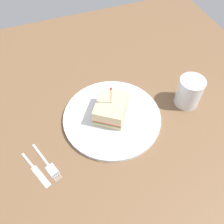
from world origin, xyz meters
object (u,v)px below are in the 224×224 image
(plate, at_px, (112,117))
(knife, at_px, (36,171))
(fork, at_px, (49,165))
(sandwich_half_center, at_px, (110,109))
(drink_glass, at_px, (189,93))

(plate, distance_m, knife, 0.25)
(fork, xyz_separation_m, knife, (0.03, 0.00, 0.00))
(sandwich_half_center, bearing_deg, drink_glass, 173.66)
(drink_glass, bearing_deg, plate, -4.71)
(sandwich_half_center, height_order, drink_glass, sandwich_half_center)
(plate, xyz_separation_m, sandwich_half_center, (0.00, -0.01, 0.03))
(drink_glass, bearing_deg, knife, 8.31)
(drink_glass, xyz_separation_m, knife, (0.47, 0.07, -0.04))
(fork, bearing_deg, sandwich_half_center, -155.64)
(plate, height_order, sandwich_half_center, sandwich_half_center)
(knife, bearing_deg, fork, -171.28)
(drink_glass, distance_m, knife, 0.48)
(drink_glass, height_order, knife, drink_glass)
(sandwich_half_center, relative_size, fork, 1.02)
(sandwich_half_center, bearing_deg, knife, 22.38)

